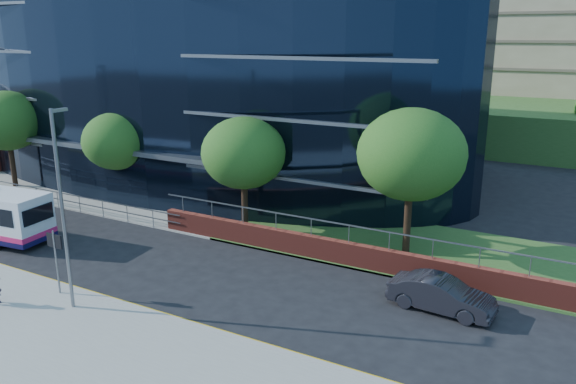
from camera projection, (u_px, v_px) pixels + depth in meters
The scene contains 15 objects.
ground at pixel (24, 263), 27.39m from camera, with size 200.00×200.00×0.00m, color black.
kerb at pixel (6, 269), 26.52m from camera, with size 80.00×0.25×0.16m, color gray.
yellow_line_outer at pixel (10, 269), 26.71m from camera, with size 80.00×0.08×0.01m, color gold.
yellow_line_inner at pixel (12, 268), 26.84m from camera, with size 80.00×0.08×0.01m, color gold.
far_forecourt at pixel (106, 192), 39.43m from camera, with size 50.00×8.00×0.10m, color gray.
glass_office at pixel (209, 70), 44.65m from camera, with size 44.00×23.10×16.00m.
retaining_wall at pixel (477, 280), 24.08m from camera, with size 34.00×0.40×2.11m.
guard_railings at pixel (37, 192), 36.78m from camera, with size 24.00×0.05×1.10m.
street_sign at pixel (55, 249), 23.37m from camera, with size 0.85×0.09×2.80m.
tree_far_a at pixel (7, 121), 39.70m from camera, with size 4.95×4.95×6.98m.
tree_far_b at pixel (116, 141), 35.65m from camera, with size 4.29×4.29×6.05m.
tree_far_c at pixel (244, 153), 30.49m from camera, with size 4.62×4.62×6.51m.
tree_far_d at pixel (411, 155), 26.97m from camera, with size 5.28×5.28×7.44m.
streetlight_east at pixel (62, 205), 21.56m from camera, with size 0.15×0.77×8.00m.
parked_car at pixel (441, 295), 22.52m from camera, with size 1.47×4.22×1.39m, color black.
Camera 1 is at (23.57, -16.03, 10.78)m, focal length 35.00 mm.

